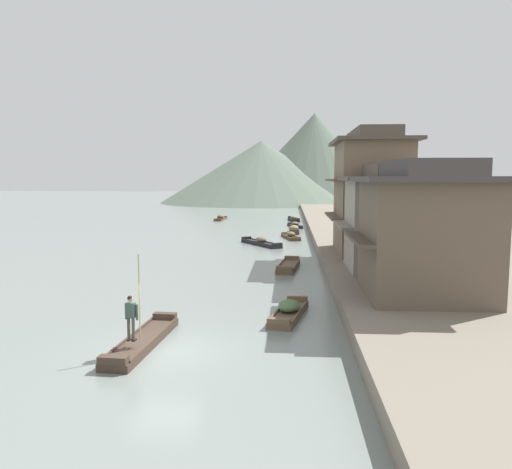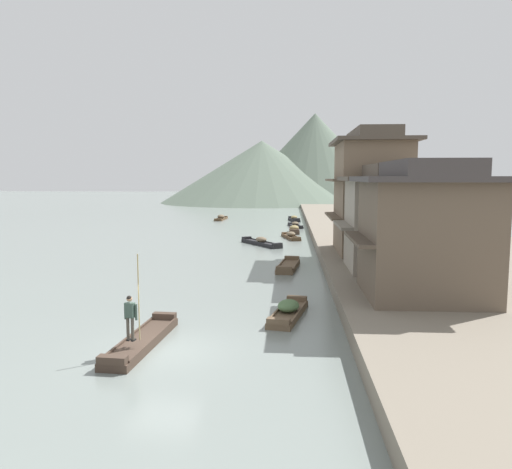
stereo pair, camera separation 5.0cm
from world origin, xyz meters
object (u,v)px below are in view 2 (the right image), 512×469
boat_moored_second (295,225)px  boat_midriver_upstream (261,242)px  boat_moored_nearest (288,311)px  boat_moored_far (294,230)px  boat_moored_third (221,218)px  boat_midriver_drifting (288,266)px  house_waterfront_tall (371,193)px  boat_crossing_west (291,236)px  boat_foreground_poled (142,341)px  house_waterfront_nearest (424,231)px  boatman_person (131,312)px  boat_upstream_distant (294,219)px  house_waterfront_second (396,218)px

boat_moored_second → boat_midriver_upstream: (-3.29, -16.80, 0.01)m
boat_moored_nearest → boat_moored_far: 33.96m
boat_moored_third → boat_midriver_drifting: boat_moored_third is taller
boat_moored_second → house_waterfront_tall: (5.10, -25.46, 4.81)m
boat_moored_nearest → boat_moored_second: 40.38m
boat_crossing_west → house_waterfront_tall: (5.68, -13.85, 4.81)m
boat_midriver_drifting → boat_midriver_upstream: bearing=102.0°
boat_foreground_poled → house_waterfront_nearest: house_waterfront_nearest is taller
boat_moored_far → house_waterfront_nearest: house_waterfront_nearest is taller
boat_moored_second → boat_midriver_drifting: bearing=-91.6°
boat_foreground_poled → boat_moored_second: size_ratio=1.20×
boat_moored_far → boat_foreground_poled: bearing=-98.8°
house_waterfront_nearest → boat_foreground_poled: bearing=-154.8°
boatman_person → boat_crossing_west: size_ratio=0.64×
boat_moored_nearest → house_waterfront_nearest: bearing=11.6°
boat_moored_nearest → boat_crossing_west: size_ratio=0.93×
boatman_person → boat_moored_third: boatman_person is taller
boat_moored_far → boat_crossing_west: bearing=-94.3°
boat_upstream_distant → boat_moored_nearest: bearing=-90.8°
boat_moored_nearest → boat_midriver_upstream: 23.71m
boatman_person → boat_midriver_upstream: (2.87, 28.77, -1.28)m
boat_moored_nearest → boat_moored_second: size_ratio=0.96×
boat_midriver_drifting → boat_upstream_distant: (0.71, 37.35, 0.11)m
boat_midriver_upstream → boat_upstream_distant: bearing=82.8°
boat_foreground_poled → boat_moored_far: bearing=81.2°
boat_midriver_upstream → boat_upstream_distant: boat_upstream_distant is taller
boat_moored_third → house_waterfront_nearest: (16.03, -49.39, 3.50)m
boat_upstream_distant → house_waterfront_nearest: size_ratio=0.66×
house_waterfront_second → house_waterfront_tall: house_waterfront_tall is taller
boat_moored_second → boat_midriver_upstream: bearing=-101.1°
boat_upstream_distant → boat_crossing_west: size_ratio=0.89×
boat_midriver_upstream → boat_upstream_distant: (3.21, 25.57, 0.04)m
boatman_person → house_waterfront_tall: house_waterfront_tall is taller
boat_moored_nearest → boat_foreground_poled: bearing=-142.3°
boat_foreground_poled → boat_moored_far: (5.92, 38.09, 0.16)m
boat_midriver_drifting → house_waterfront_nearest: bearing=-59.8°
boatman_person → house_waterfront_tall: 23.31m
house_waterfront_second → boat_moored_nearest: bearing=-127.9°
boat_moored_nearest → boat_moored_third: bearing=101.1°
boatman_person → house_waterfront_nearest: 13.38m
boat_crossing_west → house_waterfront_nearest: (5.93, -27.51, 3.52)m
boat_foreground_poled → house_waterfront_tall: bearing=59.5°
boat_moored_second → boat_midriver_drifting: 28.59m
boat_midriver_drifting → boat_crossing_west: boat_crossing_west is taller
boat_foreground_poled → boat_moored_second: boat_moored_second is taller
boat_moored_far → house_waterfront_tall: bearing=-74.5°
boatman_person → boat_upstream_distant: boatman_person is taller
boat_foreground_poled → boat_moored_third: boat_moored_third is taller
house_waterfront_second → house_waterfront_tall: (-0.39, 6.90, 1.29)m
boat_moored_second → boat_crossing_west: size_ratio=0.97×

